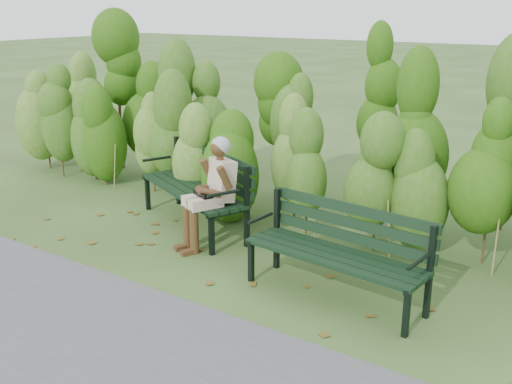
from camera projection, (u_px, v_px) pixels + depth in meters
The scene contains 7 objects.
ground at pixel (238, 266), 6.52m from camera, with size 80.00×80.00×0.00m, color #35461F.
footpath at pixel (78, 360), 4.78m from camera, with size 60.00×2.50×0.01m, color #474749.
hedge_band at pixel (322, 125), 7.62m from camera, with size 11.04×1.67×2.42m.
leaf_litter at pixel (208, 267), 6.48m from camera, with size 6.05×2.25×0.01m.
bench_left at pixel (199, 182), 7.55m from camera, with size 2.04×1.36×0.97m.
bench_right at pixel (340, 245), 5.71m from camera, with size 1.83×0.75×0.89m.
seated_woman at pixel (212, 185), 6.84m from camera, with size 0.58×0.77×1.30m.
Camera 1 is at (3.51, -4.85, 2.72)m, focal length 42.00 mm.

